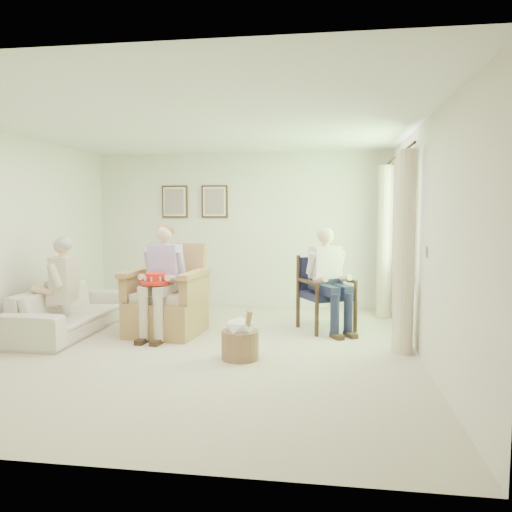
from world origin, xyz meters
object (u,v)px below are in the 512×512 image
object	(u,v)px
person_sofa	(59,281)
red_hat	(155,280)
person_dark	(326,272)
hatbox	(240,338)
wood_armchair	(326,290)
person_wicker	(163,272)
sofa	(69,310)
wicker_armchair	(167,305)

from	to	relation	value
person_sofa	red_hat	distance (m)	1.29
person_dark	hatbox	bearing A→B (deg)	-152.81
wood_armchair	hatbox	distance (m)	1.86
wood_armchair	person_wicker	distance (m)	2.24
person_sofa	wood_armchair	bearing A→B (deg)	98.68
sofa	person_wicker	xyz separation A→B (m)	(1.32, -0.03, 0.54)
red_hat	person_sofa	bearing A→B (deg)	179.58
wicker_armchair	red_hat	xyz separation A→B (m)	(-0.03, -0.35, 0.39)
sofa	person_sofa	world-z (taller)	person_sofa
wicker_armchair	red_hat	bearing A→B (deg)	-88.41
person_dark	red_hat	distance (m)	2.25
wicker_armchair	person_dark	xyz separation A→B (m)	(2.08, 0.43, 0.43)
sofa	red_hat	xyz separation A→B (m)	(1.29, -0.23, 0.47)
wicker_armchair	person_wicker	size ratio (longest dim) A/B	0.83
wicker_armchair	person_sofa	bearing A→B (deg)	-159.45
person_dark	hatbox	world-z (taller)	person_dark
person_dark	person_sofa	world-z (taller)	person_dark
wood_armchair	person_dark	distance (m)	0.31
person_wicker	hatbox	xyz separation A→B (m)	(1.16, -0.84, -0.61)
wood_armchair	sofa	distance (m)	3.49
wicker_armchair	person_dark	size ratio (longest dim) A/B	0.86
person_wicker	hatbox	size ratio (longest dim) A/B	2.36
sofa	person_sofa	xyz separation A→B (m)	(-0.00, -0.22, 0.42)
sofa	red_hat	bearing A→B (deg)	-99.98
sofa	person_dark	bearing A→B (deg)	-80.67
person_wicker	wicker_armchair	bearing A→B (deg)	95.94
hatbox	person_sofa	bearing A→B (deg)	165.32
sofa	red_hat	size ratio (longest dim) A/B	5.68
person_dark	person_sofa	distance (m)	3.49
wicker_armchair	sofa	distance (m)	1.33
person_wicker	person_dark	distance (m)	2.17
person_sofa	wicker_armchair	bearing A→B (deg)	97.84
person_wicker	person_dark	xyz separation A→B (m)	(2.08, 0.59, -0.04)
wicker_armchair	person_wicker	distance (m)	0.49
wood_armchair	hatbox	size ratio (longest dim) A/B	1.63
wicker_armchair	person_wicker	xyz separation A→B (m)	(0.00, -0.15, 0.47)
sofa	hatbox	size ratio (longest dim) A/B	3.43
hatbox	wood_armchair	bearing A→B (deg)	59.86
person_dark	red_hat	size ratio (longest dim) A/B	3.78
wicker_armchair	person_dark	bearing A→B (deg)	17.69
red_hat	hatbox	world-z (taller)	red_hat
person_wicker	person_sofa	size ratio (longest dim) A/B	1.12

